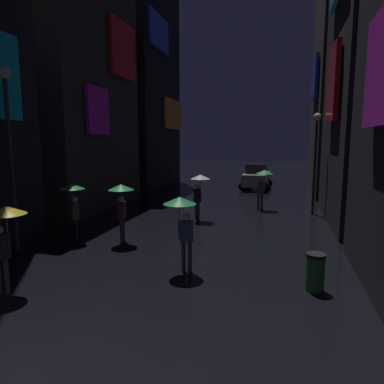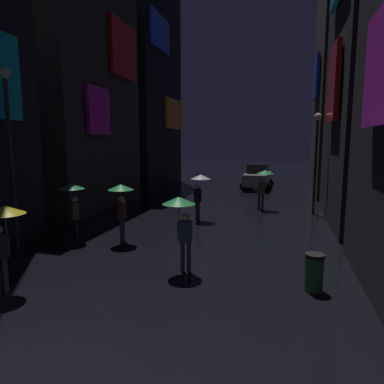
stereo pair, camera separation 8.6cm
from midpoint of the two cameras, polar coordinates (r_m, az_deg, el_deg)
building_left_mid at (r=20.10m, az=-19.16°, el=15.35°), size 4.25×7.71×12.36m
building_left_far at (r=28.35m, az=-8.63°, el=17.39°), size 4.25×7.93×16.15m
building_right_far at (r=26.87m, az=24.98°, el=24.33°), size 4.25×7.23×22.62m
pedestrian_foreground_left_green at (r=18.43m, az=11.64°, el=2.22°), size 0.90×0.90×2.12m
pedestrian_near_crossing_green at (r=9.34m, az=-1.95°, el=-3.54°), size 0.90×0.90×2.12m
pedestrian_midstreet_centre_green at (r=12.35m, az=-11.91°, el=-0.77°), size 0.90×0.90×2.12m
pedestrian_midstreet_left_clear at (r=15.59m, az=1.09°, el=1.29°), size 0.90×0.90×2.12m
pedestrian_foreground_right_yellow at (r=9.16m, az=-29.06°, el=-4.83°), size 0.90×0.90×2.12m
pedestrian_far_right_green at (r=12.94m, az=-19.42°, el=-0.66°), size 0.90×0.90×2.12m
bicycle_parked_at_storefront at (r=13.80m, az=-21.67°, el=-5.66°), size 0.37×1.80×0.96m
car_distant at (r=26.68m, az=10.59°, el=2.51°), size 2.39×4.21×1.92m
streetlamp_left_near at (r=12.46m, az=-28.32°, el=7.63°), size 0.36×0.36×5.88m
streetlamp_right_far at (r=17.81m, az=19.77°, el=6.44°), size 0.36×0.36×4.96m
trash_bin at (r=9.01m, az=19.58°, el=-12.45°), size 0.46×0.46×0.93m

